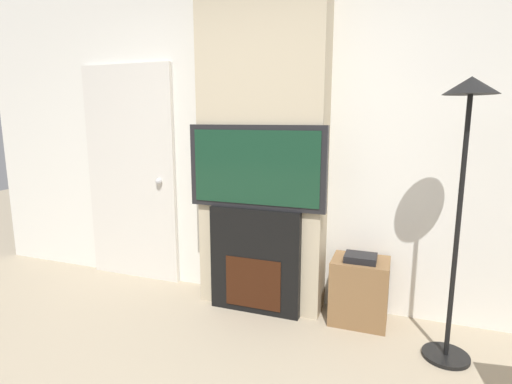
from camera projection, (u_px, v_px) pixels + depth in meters
name	position (u px, v px, depth m)	size (l,w,h in m)	color
wall_back	(270.00, 139.00, 3.27)	(6.00, 0.06, 2.70)	silver
chimney_breast	(262.00, 140.00, 3.11)	(1.00, 0.29, 2.70)	#BCAD8E
fireplace	(256.00, 260.00, 3.14)	(0.73, 0.15, 0.84)	black
television	(256.00, 167.00, 3.01)	(1.08, 0.07, 0.63)	black
floor_lamp	(465.00, 151.00, 2.33)	(0.31, 0.31, 1.75)	black
media_stand	(359.00, 290.00, 2.99)	(0.41, 0.33, 0.54)	brown
entry_door	(131.00, 175.00, 3.74)	(0.95, 0.09, 2.00)	silver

